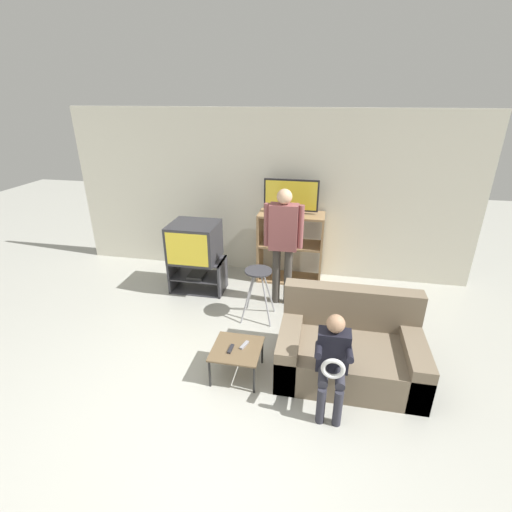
{
  "coord_description": "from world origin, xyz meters",
  "views": [
    {
      "loc": [
        0.95,
        -2.39,
        2.77
      ],
      "look_at": [
        0.12,
        1.81,
        0.9
      ],
      "focal_mm": 26.0,
      "sensor_mm": 36.0,
      "label": 1
    }
  ],
  "objects_px": {
    "snack_table": "(237,351)",
    "person_standing_adult": "(283,237)",
    "media_shelf": "(290,247)",
    "folding_stool": "(258,280)",
    "person_seated_child": "(333,358)",
    "remote_control_black": "(231,349)",
    "remote_control_white": "(244,345)",
    "couch": "(349,349)",
    "television_flat": "(291,197)",
    "tv_stand": "(198,275)",
    "television_main": "(194,242)"
  },
  "relations": [
    {
      "from": "tv_stand",
      "to": "couch",
      "type": "relative_size",
      "value": 0.55
    },
    {
      "from": "folding_stool",
      "to": "person_standing_adult",
      "type": "bearing_deg",
      "value": 61.22
    },
    {
      "from": "tv_stand",
      "to": "person_standing_adult",
      "type": "bearing_deg",
      "value": -5.47
    },
    {
      "from": "snack_table",
      "to": "couch",
      "type": "relative_size",
      "value": 0.34
    },
    {
      "from": "tv_stand",
      "to": "couch",
      "type": "distance_m",
      "value": 2.61
    },
    {
      "from": "media_shelf",
      "to": "person_seated_child",
      "type": "height_order",
      "value": "media_shelf"
    },
    {
      "from": "remote_control_black",
      "to": "person_standing_adult",
      "type": "distance_m",
      "value": 1.79
    },
    {
      "from": "couch",
      "to": "person_standing_adult",
      "type": "relative_size",
      "value": 0.89
    },
    {
      "from": "media_shelf",
      "to": "couch",
      "type": "bearing_deg",
      "value": -66.96
    },
    {
      "from": "remote_control_black",
      "to": "person_standing_adult",
      "type": "xyz_separation_m",
      "value": [
        0.32,
        1.63,
        0.66
      ]
    },
    {
      "from": "tv_stand",
      "to": "folding_stool",
      "type": "relative_size",
      "value": 1.14
    },
    {
      "from": "television_main",
      "to": "couch",
      "type": "distance_m",
      "value": 2.67
    },
    {
      "from": "snack_table",
      "to": "remote_control_white",
      "type": "height_order",
      "value": "remote_control_white"
    },
    {
      "from": "media_shelf",
      "to": "person_standing_adult",
      "type": "distance_m",
      "value": 0.87
    },
    {
      "from": "remote_control_white",
      "to": "couch",
      "type": "relative_size",
      "value": 0.1
    },
    {
      "from": "person_seated_child",
      "to": "television_flat",
      "type": "bearing_deg",
      "value": 104.92
    },
    {
      "from": "media_shelf",
      "to": "person_seated_child",
      "type": "xyz_separation_m",
      "value": [
        0.68,
        -2.59,
        -0.0
      ]
    },
    {
      "from": "television_flat",
      "to": "folding_stool",
      "type": "distance_m",
      "value": 1.49
    },
    {
      "from": "folding_stool",
      "to": "person_seated_child",
      "type": "relative_size",
      "value": 0.74
    },
    {
      "from": "media_shelf",
      "to": "snack_table",
      "type": "distance_m",
      "value": 2.38
    },
    {
      "from": "tv_stand",
      "to": "person_standing_adult",
      "type": "xyz_separation_m",
      "value": [
        1.3,
        -0.12,
        0.76
      ]
    },
    {
      "from": "folding_stool",
      "to": "remote_control_black",
      "type": "distance_m",
      "value": 1.19
    },
    {
      "from": "snack_table",
      "to": "person_seated_child",
      "type": "distance_m",
      "value": 1.03
    },
    {
      "from": "snack_table",
      "to": "remote_control_black",
      "type": "height_order",
      "value": "remote_control_black"
    },
    {
      "from": "television_flat",
      "to": "couch",
      "type": "relative_size",
      "value": 0.55
    },
    {
      "from": "television_flat",
      "to": "snack_table",
      "type": "xyz_separation_m",
      "value": [
        -0.27,
        -2.37,
        -1.05
      ]
    },
    {
      "from": "folding_stool",
      "to": "remote_control_black",
      "type": "height_order",
      "value": "folding_stool"
    },
    {
      "from": "person_seated_child",
      "to": "snack_table",
      "type": "bearing_deg",
      "value": 165.86
    },
    {
      "from": "tv_stand",
      "to": "snack_table",
      "type": "xyz_separation_m",
      "value": [
        1.03,
        -1.72,
        0.05
      ]
    },
    {
      "from": "media_shelf",
      "to": "folding_stool",
      "type": "bearing_deg",
      "value": -103.05
    },
    {
      "from": "television_flat",
      "to": "folding_stool",
      "type": "bearing_deg",
      "value": -101.91
    },
    {
      "from": "person_seated_child",
      "to": "remote_control_black",
      "type": "bearing_deg",
      "value": 168.56
    },
    {
      "from": "remote_control_white",
      "to": "couch",
      "type": "xyz_separation_m",
      "value": [
        1.09,
        0.25,
        -0.08
      ]
    },
    {
      "from": "television_flat",
      "to": "remote_control_white",
      "type": "height_order",
      "value": "television_flat"
    },
    {
      "from": "television_main",
      "to": "person_standing_adult",
      "type": "xyz_separation_m",
      "value": [
        1.31,
        -0.12,
        0.22
      ]
    },
    {
      "from": "tv_stand",
      "to": "media_shelf",
      "type": "relative_size",
      "value": 0.73
    },
    {
      "from": "snack_table",
      "to": "person_standing_adult",
      "type": "distance_m",
      "value": 1.76
    },
    {
      "from": "folding_stool",
      "to": "remote_control_white",
      "type": "height_order",
      "value": "folding_stool"
    },
    {
      "from": "television_main",
      "to": "remote_control_black",
      "type": "distance_m",
      "value": 2.06
    },
    {
      "from": "media_shelf",
      "to": "remote_control_black",
      "type": "relative_size",
      "value": 7.7
    },
    {
      "from": "media_shelf",
      "to": "snack_table",
      "type": "bearing_deg",
      "value": -97.14
    },
    {
      "from": "tv_stand",
      "to": "television_main",
      "type": "xyz_separation_m",
      "value": [
        -0.02,
        -0.01,
        0.54
      ]
    },
    {
      "from": "snack_table",
      "to": "remote_control_white",
      "type": "xyz_separation_m",
      "value": [
        0.07,
        0.05,
        0.04
      ]
    },
    {
      "from": "snack_table",
      "to": "person_seated_child",
      "type": "xyz_separation_m",
      "value": [
        0.97,
        -0.24,
        0.25
      ]
    },
    {
      "from": "snack_table",
      "to": "television_main",
      "type": "bearing_deg",
      "value": 121.48
    },
    {
      "from": "media_shelf",
      "to": "folding_stool",
      "type": "relative_size",
      "value": 1.56
    },
    {
      "from": "television_flat",
      "to": "person_standing_adult",
      "type": "distance_m",
      "value": 0.85
    },
    {
      "from": "media_shelf",
      "to": "remote_control_white",
      "type": "bearing_deg",
      "value": -95.57
    },
    {
      "from": "television_main",
      "to": "remote_control_white",
      "type": "xyz_separation_m",
      "value": [
        1.12,
        -1.66,
        -0.44
      ]
    },
    {
      "from": "television_main",
      "to": "person_standing_adult",
      "type": "distance_m",
      "value": 1.34
    }
  ]
}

